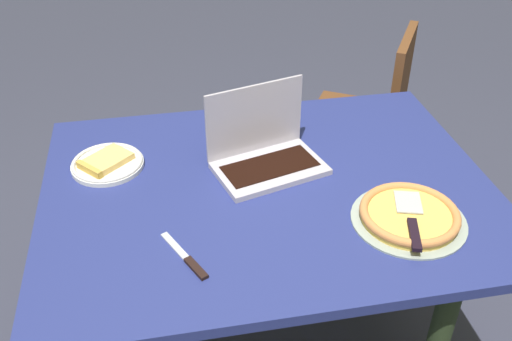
{
  "coord_description": "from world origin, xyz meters",
  "views": [
    {
      "loc": [
        0.29,
        1.32,
        1.73
      ],
      "look_at": [
        0.03,
        -0.03,
        0.78
      ],
      "focal_mm": 40.02,
      "sensor_mm": 36.0,
      "label": 1
    }
  ],
  "objects_px": {
    "laptop": "(264,150)",
    "pizza_plate": "(107,163)",
    "dining_table": "(268,210)",
    "table_knife": "(188,260)",
    "pizza_tray": "(409,215)",
    "chair_near": "(371,111)"
  },
  "relations": [
    {
      "from": "dining_table",
      "to": "pizza_tray",
      "type": "xyz_separation_m",
      "value": [
        -0.34,
        0.23,
        0.11
      ]
    },
    {
      "from": "pizza_tray",
      "to": "chair_near",
      "type": "bearing_deg",
      "value": -106.42
    },
    {
      "from": "dining_table",
      "to": "chair_near",
      "type": "distance_m",
      "value": 1.04
    },
    {
      "from": "dining_table",
      "to": "table_knife",
      "type": "distance_m",
      "value": 0.39
    },
    {
      "from": "laptop",
      "to": "pizza_tray",
      "type": "height_order",
      "value": "laptop"
    },
    {
      "from": "table_knife",
      "to": "chair_near",
      "type": "height_order",
      "value": "chair_near"
    },
    {
      "from": "dining_table",
      "to": "laptop",
      "type": "bearing_deg",
      "value": -94.94
    },
    {
      "from": "pizza_plate",
      "to": "table_knife",
      "type": "relative_size",
      "value": 1.15
    },
    {
      "from": "pizza_plate",
      "to": "laptop",
      "type": "bearing_deg",
      "value": 170.71
    },
    {
      "from": "laptop",
      "to": "chair_near",
      "type": "bearing_deg",
      "value": -132.61
    },
    {
      "from": "laptop",
      "to": "pizza_plate",
      "type": "bearing_deg",
      "value": -9.29
    },
    {
      "from": "laptop",
      "to": "chair_near",
      "type": "relative_size",
      "value": 0.42
    },
    {
      "from": "laptop",
      "to": "pizza_tray",
      "type": "distance_m",
      "value": 0.48
    },
    {
      "from": "laptop",
      "to": "table_knife",
      "type": "height_order",
      "value": "laptop"
    },
    {
      "from": "table_knife",
      "to": "chair_near",
      "type": "bearing_deg",
      "value": -130.15
    },
    {
      "from": "dining_table",
      "to": "chair_near",
      "type": "relative_size",
      "value": 1.52
    },
    {
      "from": "dining_table",
      "to": "pizza_plate",
      "type": "bearing_deg",
      "value": -21.78
    },
    {
      "from": "pizza_plate",
      "to": "pizza_tray",
      "type": "height_order",
      "value": "pizza_tray"
    },
    {
      "from": "dining_table",
      "to": "table_knife",
      "type": "relative_size",
      "value": 6.84
    },
    {
      "from": "laptop",
      "to": "chair_near",
      "type": "distance_m",
      "value": 0.98
    },
    {
      "from": "laptop",
      "to": "pizza_plate",
      "type": "xyz_separation_m",
      "value": [
        0.48,
        -0.08,
        -0.04
      ]
    },
    {
      "from": "pizza_tray",
      "to": "chair_near",
      "type": "height_order",
      "value": "chair_near"
    }
  ]
}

